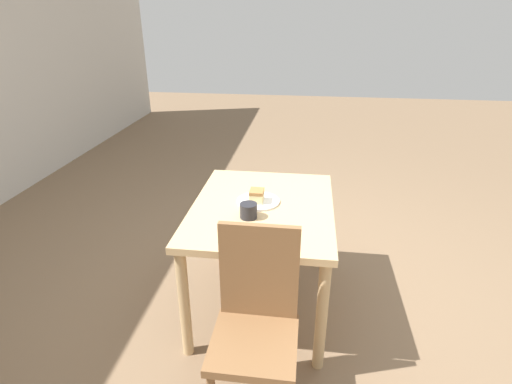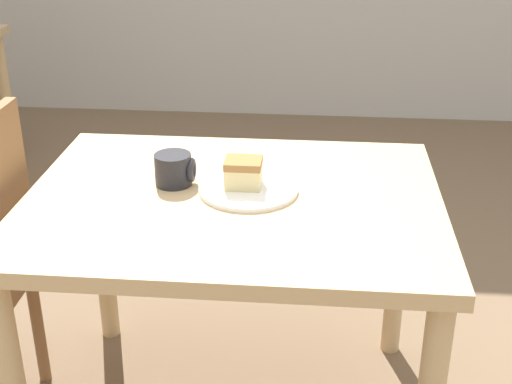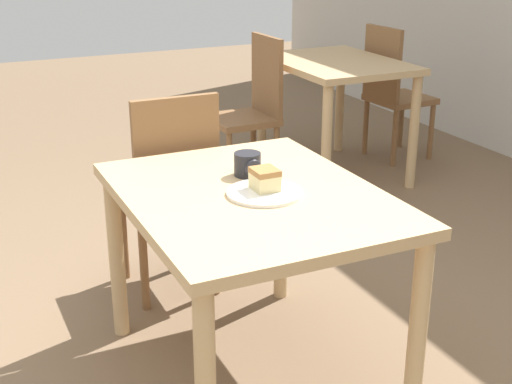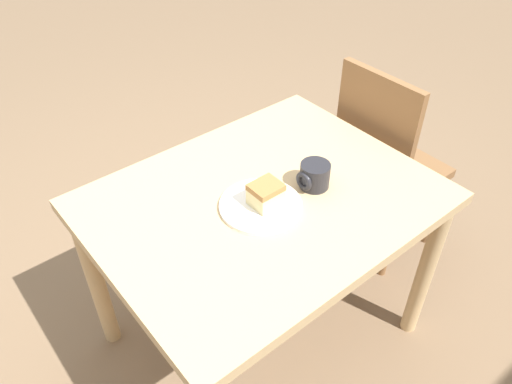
{
  "view_description": "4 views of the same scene",
  "coord_description": "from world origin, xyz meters",
  "px_view_note": "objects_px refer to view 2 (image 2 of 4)",
  "views": [
    {
      "loc": [
        -2.21,
        0.02,
        1.75
      ],
      "look_at": [
        -0.07,
        0.31,
        0.77
      ],
      "focal_mm": 28.0,
      "sensor_mm": 36.0,
      "label": 1
    },
    {
      "loc": [
        0.08,
        -1.34,
        1.48
      ],
      "look_at": [
        -0.07,
        0.27,
        0.72
      ],
      "focal_mm": 50.0,
      "sensor_mm": 36.0,
      "label": 2
    },
    {
      "loc": [
        1.89,
        -0.67,
        1.56
      ],
      "look_at": [
        -0.07,
        0.25,
        0.74
      ],
      "focal_mm": 50.0,
      "sensor_mm": 36.0,
      "label": 3
    },
    {
      "loc": [
        0.64,
        1.16,
        1.72
      ],
      "look_at": [
        -0.06,
        0.3,
        0.79
      ],
      "focal_mm": 35.0,
      "sensor_mm": 36.0,
      "label": 4
    }
  ],
  "objects_px": {
    "dining_table_near": "(233,231)",
    "coffee_mug": "(175,169)",
    "plate": "(248,189)",
    "cake_slice": "(243,173)"
  },
  "relations": [
    {
      "from": "coffee_mug",
      "to": "dining_table_near",
      "type": "bearing_deg",
      "value": -20.67
    },
    {
      "from": "dining_table_near",
      "to": "coffee_mug",
      "type": "xyz_separation_m",
      "value": [
        -0.16,
        0.06,
        0.14
      ]
    },
    {
      "from": "dining_table_near",
      "to": "plate",
      "type": "distance_m",
      "value": 0.11
    },
    {
      "from": "plate",
      "to": "cake_slice",
      "type": "distance_m",
      "value": 0.05
    },
    {
      "from": "dining_table_near",
      "to": "plate",
      "type": "bearing_deg",
      "value": 40.08
    },
    {
      "from": "cake_slice",
      "to": "coffee_mug",
      "type": "bearing_deg",
      "value": 173.32
    },
    {
      "from": "dining_table_near",
      "to": "cake_slice",
      "type": "relative_size",
      "value": 11.31
    },
    {
      "from": "plate",
      "to": "cake_slice",
      "type": "xyz_separation_m",
      "value": [
        -0.01,
        0.01,
        0.04
      ]
    },
    {
      "from": "dining_table_near",
      "to": "coffee_mug",
      "type": "relative_size",
      "value": 10.06
    },
    {
      "from": "coffee_mug",
      "to": "plate",
      "type": "bearing_deg",
      "value": -8.29
    }
  ]
}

